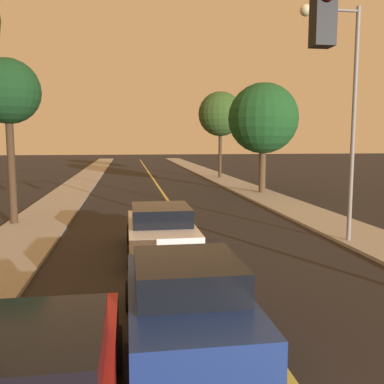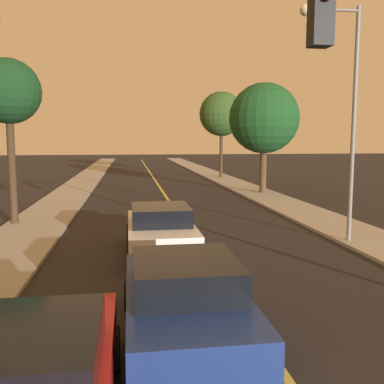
{
  "view_description": "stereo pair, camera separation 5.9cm",
  "coord_description": "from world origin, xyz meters",
  "px_view_note": "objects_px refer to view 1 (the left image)",
  "views": [
    {
      "loc": [
        -2.27,
        -2.13,
        3.44
      ],
      "look_at": [
        0.0,
        12.76,
        1.6
      ],
      "focal_mm": 40.0,
      "sensor_mm": 36.0,
      "label": 1
    },
    {
      "loc": [
        -2.21,
        -2.14,
        3.44
      ],
      "look_at": [
        0.0,
        12.76,
        1.6
      ],
      "focal_mm": 40.0,
      "sensor_mm": 36.0,
      "label": 2
    }
  ],
  "objects_px": {
    "car_near_lane_second": "(161,229)",
    "streetlamp_right": "(342,94)",
    "tree_left_far": "(8,93)",
    "tree_right_far": "(263,119)",
    "car_outer_lane_front": "(35,380)",
    "car_near_lane_front": "(186,298)",
    "tree_right_near": "(220,114)"
  },
  "relations": [
    {
      "from": "car_near_lane_second",
      "to": "car_outer_lane_front",
      "type": "xyz_separation_m",
      "value": [
        -2.05,
        -7.78,
        -0.05
      ]
    },
    {
      "from": "car_near_lane_second",
      "to": "tree_right_far",
      "type": "relative_size",
      "value": 0.65
    },
    {
      "from": "car_near_lane_front",
      "to": "car_near_lane_second",
      "type": "xyz_separation_m",
      "value": [
        0.0,
        5.57,
        0.03
      ]
    },
    {
      "from": "streetlamp_right",
      "to": "tree_right_far",
      "type": "distance_m",
      "value": 13.18
    },
    {
      "from": "car_outer_lane_front",
      "to": "tree_right_far",
      "type": "distance_m",
      "value": 23.71
    },
    {
      "from": "car_near_lane_front",
      "to": "tree_left_far",
      "type": "height_order",
      "value": "tree_left_far"
    },
    {
      "from": "car_near_lane_front",
      "to": "tree_right_far",
      "type": "bearing_deg",
      "value": 68.51
    },
    {
      "from": "tree_left_far",
      "to": "tree_right_near",
      "type": "bearing_deg",
      "value": 56.92
    },
    {
      "from": "tree_left_far",
      "to": "car_near_lane_front",
      "type": "bearing_deg",
      "value": -63.02
    },
    {
      "from": "tree_left_far",
      "to": "tree_right_far",
      "type": "xyz_separation_m",
      "value": [
        13.01,
        8.33,
        -0.48
      ]
    },
    {
      "from": "car_near_lane_second",
      "to": "tree_right_near",
      "type": "bearing_deg",
      "value": 73.69
    },
    {
      "from": "car_outer_lane_front",
      "to": "tree_left_far",
      "type": "relative_size",
      "value": 0.68
    },
    {
      "from": "car_outer_lane_front",
      "to": "tree_right_far",
      "type": "bearing_deg",
      "value": 65.82
    },
    {
      "from": "tree_right_near",
      "to": "tree_right_far",
      "type": "xyz_separation_m",
      "value": [
        0.28,
        -11.21,
        -0.92
      ]
    },
    {
      "from": "streetlamp_right",
      "to": "tree_right_near",
      "type": "distance_m",
      "value": 24.34
    },
    {
      "from": "tree_right_near",
      "to": "streetlamp_right",
      "type": "bearing_deg",
      "value": -93.27
    },
    {
      "from": "car_outer_lane_front",
      "to": "streetlamp_right",
      "type": "height_order",
      "value": "streetlamp_right"
    },
    {
      "from": "car_near_lane_front",
      "to": "tree_left_far",
      "type": "xyz_separation_m",
      "value": [
        -5.49,
        10.78,
        4.5
      ]
    },
    {
      "from": "car_near_lane_front",
      "to": "tree_right_far",
      "type": "distance_m",
      "value": 20.93
    },
    {
      "from": "car_near_lane_front",
      "to": "car_near_lane_second",
      "type": "relative_size",
      "value": 1.0
    },
    {
      "from": "streetlamp_right",
      "to": "tree_left_far",
      "type": "xyz_separation_m",
      "value": [
        -11.34,
        4.75,
        0.35
      ]
    },
    {
      "from": "car_near_lane_second",
      "to": "streetlamp_right",
      "type": "distance_m",
      "value": 7.17
    },
    {
      "from": "tree_left_far",
      "to": "streetlamp_right",
      "type": "bearing_deg",
      "value": -22.71
    },
    {
      "from": "streetlamp_right",
      "to": "car_near_lane_front",
      "type": "bearing_deg",
      "value": -134.13
    },
    {
      "from": "tree_left_far",
      "to": "tree_right_near",
      "type": "height_order",
      "value": "tree_right_near"
    },
    {
      "from": "streetlamp_right",
      "to": "tree_right_near",
      "type": "relative_size",
      "value": 0.99
    },
    {
      "from": "streetlamp_right",
      "to": "tree_left_far",
      "type": "distance_m",
      "value": 12.3
    },
    {
      "from": "streetlamp_right",
      "to": "car_near_lane_second",
      "type": "bearing_deg",
      "value": -175.47
    },
    {
      "from": "tree_right_near",
      "to": "tree_right_far",
      "type": "height_order",
      "value": "tree_right_near"
    },
    {
      "from": "car_near_lane_second",
      "to": "tree_left_far",
      "type": "relative_size",
      "value": 0.69
    },
    {
      "from": "car_outer_lane_front",
      "to": "tree_left_far",
      "type": "distance_m",
      "value": 14.18
    },
    {
      "from": "car_near_lane_second",
      "to": "tree_right_near",
      "type": "height_order",
      "value": "tree_right_near"
    }
  ]
}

